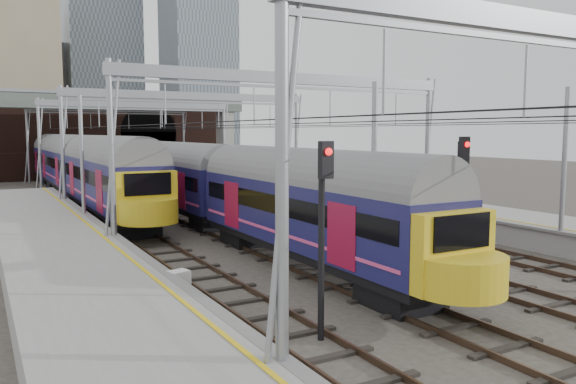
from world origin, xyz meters
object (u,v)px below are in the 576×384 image
train_main (147,171)px  signal_near_centre (460,194)px  signal_near_left (323,217)px  relay_cabinet (179,289)px  train_second (68,163)px

train_main → signal_near_centre: 27.66m
signal_near_left → relay_cabinet: bearing=113.2°
train_main → train_second: 10.88m
relay_cabinet → train_main: bearing=63.2°
train_main → signal_near_centre: (2.98, -27.48, 0.77)m
relay_cabinet → signal_near_left: bearing=-75.6°
train_main → signal_near_left: bearing=-96.9°
train_main → relay_cabinet: 25.78m
signal_near_left → train_second: bearing=85.8°
train_second → relay_cabinet: bearing=-92.9°
train_main → relay_cabinet: size_ratio=54.16×
train_main → relay_cabinet: bearing=-103.0°
train_second → signal_near_centre: signal_near_centre is taller
train_second → signal_near_left: (0.48, -39.43, 0.56)m
train_second → train_main: bearing=-68.4°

